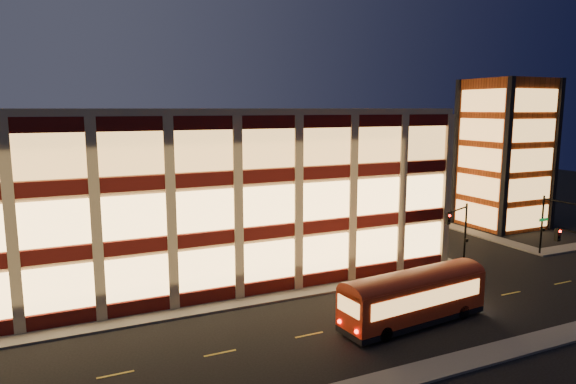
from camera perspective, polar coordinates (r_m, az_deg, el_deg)
name	(u,v)px	position (r m, az deg, el deg)	size (l,w,h in m)	color
ground	(222,312)	(38.27, -7.36, -13.09)	(200.00, 200.00, 0.00)	black
sidewalk_office_south	(177,313)	(38.44, -12.21, -13.00)	(54.00, 2.00, 0.15)	#514F4C
sidewalk_office_east	(363,230)	(62.51, 8.29, -4.16)	(2.00, 30.00, 0.15)	#514F4C
sidewalk_tower_west	(435,221)	(69.01, 15.98, -3.15)	(2.00, 30.00, 0.15)	#514F4C
office_building	(139,184)	(51.82, -16.26, 0.85)	(50.45, 30.45, 14.50)	tan
stair_tower	(504,154)	(68.26, 22.89, 3.92)	(8.60, 8.60, 18.00)	#8C3814
traffic_signal_far	(459,226)	(48.28, 18.50, -3.64)	(3.79, 1.87, 6.00)	black
traffic_signal_right	(555,217)	(56.00, 27.58, -2.50)	(1.20, 4.37, 6.00)	black
trolley_bus	(414,294)	(36.47, 13.79, -10.97)	(11.20, 3.80, 3.72)	#A12208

